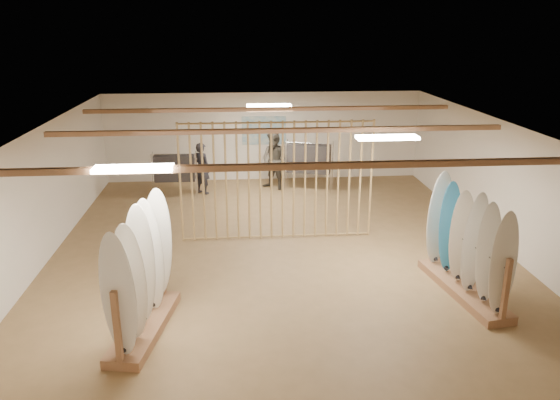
{
  "coord_description": "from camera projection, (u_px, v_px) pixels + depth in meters",
  "views": [
    {
      "loc": [
        -0.96,
        -11.19,
        4.84
      ],
      "look_at": [
        0.0,
        0.0,
        1.2
      ],
      "focal_mm": 35.0,
      "sensor_mm": 36.0,
      "label": 1
    }
  ],
  "objects": [
    {
      "name": "floor",
      "position": [
        280.0,
        251.0,
        12.18
      ],
      "size": [
        12.0,
        12.0,
        0.0
      ],
      "primitive_type": "plane",
      "color": "olive",
      "rests_on": "ground"
    },
    {
      "name": "ceiling",
      "position": [
        280.0,
        127.0,
        11.32
      ],
      "size": [
        12.0,
        12.0,
        0.0
      ],
      "primitive_type": "plane",
      "rotation": [
        3.14,
        0.0,
        0.0
      ],
      "color": "#9C9A94",
      "rests_on": "ground"
    },
    {
      "name": "wall_back",
      "position": [
        264.0,
        137.0,
        17.43
      ],
      "size": [
        12.0,
        0.0,
        12.0
      ],
      "primitive_type": "plane",
      "rotation": [
        1.57,
        0.0,
        0.0
      ],
      "color": "white",
      "rests_on": "ground"
    },
    {
      "name": "wall_front",
      "position": [
        326.0,
        348.0,
        6.06
      ],
      "size": [
        12.0,
        0.0,
        12.0
      ],
      "primitive_type": "plane",
      "rotation": [
        -1.57,
        0.0,
        0.0
      ],
      "color": "white",
      "rests_on": "ground"
    },
    {
      "name": "wall_left",
      "position": [
        41.0,
        197.0,
        11.34
      ],
      "size": [
        0.0,
        12.0,
        12.0
      ],
      "primitive_type": "plane",
      "rotation": [
        1.57,
        0.0,
        1.57
      ],
      "color": "white",
      "rests_on": "ground"
    },
    {
      "name": "wall_right",
      "position": [
        503.0,
        186.0,
        12.15
      ],
      "size": [
        0.0,
        12.0,
        12.0
      ],
      "primitive_type": "plane",
      "rotation": [
        1.57,
        0.0,
        -1.57
      ],
      "color": "white",
      "rests_on": "ground"
    },
    {
      "name": "ceiling_slats",
      "position": [
        280.0,
        131.0,
        11.34
      ],
      "size": [
        9.5,
        6.12,
        0.1
      ],
      "primitive_type": "cube",
      "color": "#986845",
      "rests_on": "ground"
    },
    {
      "name": "light_panels",
      "position": [
        280.0,
        130.0,
        11.33
      ],
      "size": [
        1.2,
        0.35,
        0.06
      ],
      "primitive_type": "cube",
      "color": "white",
      "rests_on": "ground"
    },
    {
      "name": "bamboo_partition",
      "position": [
        277.0,
        181.0,
        12.51
      ],
      "size": [
        4.45,
        0.05,
        2.78
      ],
      "color": "tan",
      "rests_on": "ground"
    },
    {
      "name": "poster",
      "position": [
        264.0,
        131.0,
        17.35
      ],
      "size": [
        1.4,
        0.03,
        0.9
      ],
      "primitive_type": "cube",
      "color": "teal",
      "rests_on": "ground"
    },
    {
      "name": "rack_left",
      "position": [
        142.0,
        291.0,
        8.79
      ],
      "size": [
        0.98,
        2.31,
        2.13
      ],
      "rotation": [
        0.0,
        0.0,
        -0.18
      ],
      "color": "#986845",
      "rests_on": "floor"
    },
    {
      "name": "rack_right",
      "position": [
        466.0,
        259.0,
        10.07
      ],
      "size": [
        0.92,
        2.59,
        2.05
      ],
      "rotation": [
        0.0,
        0.0,
        0.14
      ],
      "color": "#986845",
      "rests_on": "floor"
    },
    {
      "name": "clothing_rack_a",
      "position": [
        174.0,
        168.0,
        15.73
      ],
      "size": [
        1.24,
        0.32,
        1.33
      ],
      "rotation": [
        0.0,
        0.0,
        -0.01
      ],
      "color": "silver",
      "rests_on": "floor"
    },
    {
      "name": "clothing_rack_b",
      "position": [
        309.0,
        159.0,
        16.39
      ],
      "size": [
        1.34,
        0.73,
        1.5
      ],
      "rotation": [
        0.0,
        0.0,
        -0.31
      ],
      "color": "silver",
      "rests_on": "floor"
    },
    {
      "name": "shopper_a",
      "position": [
        202.0,
        165.0,
        16.07
      ],
      "size": [
        0.77,
        0.72,
        1.75
      ],
      "primitive_type": "imported",
      "rotation": [
        0.0,
        0.0,
        2.51
      ],
      "color": "#232229",
      "rests_on": "floor"
    },
    {
      "name": "shopper_b",
      "position": [
        274.0,
        157.0,
        16.46
      ],
      "size": [
        1.22,
        1.19,
        1.99
      ],
      "primitive_type": "imported",
      "rotation": [
        0.0,
        0.0,
        -0.69
      ],
      "color": "#37322A",
      "rests_on": "floor"
    }
  ]
}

